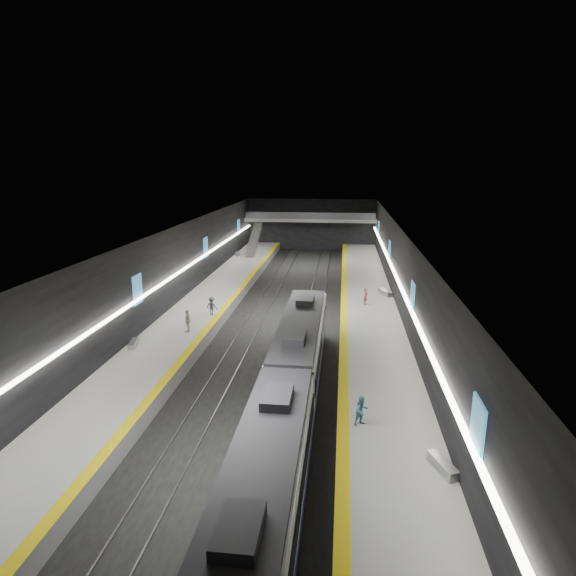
# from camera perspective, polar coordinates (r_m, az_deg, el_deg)

# --- Properties ---
(ground) EXTENTS (70.00, 70.00, 0.00)m
(ground) POSITION_cam_1_polar(r_m,az_deg,el_deg) (43.24, -0.44, -3.61)
(ground) COLOR black
(ground) RESTS_ON ground
(ceiling) EXTENTS (20.00, 70.00, 0.04)m
(ceiling) POSITION_cam_1_polar(r_m,az_deg,el_deg) (41.42, -0.46, 6.96)
(ceiling) COLOR beige
(ceiling) RESTS_ON wall_left
(wall_left) EXTENTS (0.04, 70.00, 8.00)m
(wall_left) POSITION_cam_1_polar(r_m,az_deg,el_deg) (44.46, -13.35, 1.86)
(wall_left) COLOR black
(wall_left) RESTS_ON ground
(wall_right) EXTENTS (0.04, 70.00, 8.00)m
(wall_right) POSITION_cam_1_polar(r_m,az_deg,el_deg) (42.14, 13.18, 1.16)
(wall_right) COLOR black
(wall_right) RESTS_ON ground
(wall_back) EXTENTS (20.00, 0.04, 8.00)m
(wall_back) POSITION_cam_1_polar(r_m,az_deg,el_deg) (76.50, 2.78, 7.51)
(wall_back) COLOR black
(wall_back) RESTS_ON ground
(platform_left) EXTENTS (5.00, 70.00, 1.00)m
(platform_left) POSITION_cam_1_polar(r_m,az_deg,el_deg) (44.58, -10.06, -2.59)
(platform_left) COLOR slate
(platform_left) RESTS_ON ground
(tile_surface_left) EXTENTS (5.00, 70.00, 0.02)m
(tile_surface_left) POSITION_cam_1_polar(r_m,az_deg,el_deg) (44.44, -10.09, -1.97)
(tile_surface_left) COLOR #989893
(tile_surface_left) RESTS_ON platform_left
(tactile_strip_left) EXTENTS (0.60, 70.00, 0.02)m
(tactile_strip_left) POSITION_cam_1_polar(r_m,az_deg,el_deg) (43.86, -7.33, -2.06)
(tactile_strip_left) COLOR yellow
(tactile_strip_left) RESTS_ON platform_left
(platform_right) EXTENTS (5.00, 70.00, 1.00)m
(platform_right) POSITION_cam_1_polar(r_m,az_deg,el_deg) (42.86, 9.58, -3.28)
(platform_right) COLOR slate
(platform_right) RESTS_ON ground
(tile_surface_right) EXTENTS (5.00, 70.00, 0.02)m
(tile_surface_right) POSITION_cam_1_polar(r_m,az_deg,el_deg) (42.71, 9.61, -2.63)
(tile_surface_right) COLOR #989893
(tile_surface_right) RESTS_ON platform_right
(tactile_strip_right) EXTENTS (0.60, 70.00, 0.02)m
(tactile_strip_right) POSITION_cam_1_polar(r_m,az_deg,el_deg) (42.63, 6.65, -2.54)
(tactile_strip_right) COLOR yellow
(tactile_strip_right) RESTS_ON platform_right
(rails) EXTENTS (6.52, 70.00, 0.12)m
(rails) POSITION_cam_1_polar(r_m,az_deg,el_deg) (43.22, -0.44, -3.53)
(rails) COLOR gray
(rails) RESTS_ON ground
(train) EXTENTS (2.69, 29.65, 3.60)m
(train) POSITION_cam_1_polar(r_m,az_deg,el_deg) (24.50, -0.11, -13.04)
(train) COLOR #11103A
(train) RESTS_ON ground
(ad_posters) EXTENTS (19.94, 53.50, 2.20)m
(ad_posters) POSITION_cam_1_polar(r_m,az_deg,el_deg) (43.01, -0.29, 2.51)
(ad_posters) COLOR teal
(ad_posters) RESTS_ON wall_left
(cove_light_left) EXTENTS (0.25, 68.60, 0.12)m
(cove_light_left) POSITION_cam_1_polar(r_m,az_deg,el_deg) (44.44, -13.10, 1.60)
(cove_light_left) COLOR white
(cove_light_left) RESTS_ON wall_left
(cove_light_right) EXTENTS (0.25, 68.60, 0.12)m
(cove_light_right) POSITION_cam_1_polar(r_m,az_deg,el_deg) (42.17, 12.89, 0.91)
(cove_light_right) COLOR white
(cove_light_right) RESTS_ON wall_right
(mezzanine_bridge) EXTENTS (20.00, 3.00, 1.50)m
(mezzanine_bridge) POSITION_cam_1_polar(r_m,az_deg,el_deg) (74.32, 2.68, 8.11)
(mezzanine_bridge) COLOR gray
(mezzanine_bridge) RESTS_ON wall_left
(escalator) EXTENTS (1.20, 7.50, 3.92)m
(escalator) POSITION_cam_1_polar(r_m,az_deg,el_deg) (68.73, -4.03, 5.75)
(escalator) COLOR #99999E
(escalator) RESTS_ON platform_left
(bench_left_near) EXTENTS (0.75, 1.66, 0.39)m
(bench_left_near) POSITION_cam_1_polar(r_m,az_deg,el_deg) (35.76, -17.87, -6.32)
(bench_left_near) COLOR #99999E
(bench_left_near) RESTS_ON platform_left
(bench_left_far) EXTENTS (0.63, 1.79, 0.43)m
(bench_left_far) POSITION_cam_1_polar(r_m,az_deg,el_deg) (67.27, -6.03, 4.05)
(bench_left_far) COLOR #99999E
(bench_left_far) RESTS_ON platform_left
(bench_right_near) EXTENTS (1.12, 1.83, 0.43)m
(bench_right_near) POSITION_cam_1_polar(r_m,az_deg,el_deg) (22.57, 17.90, -19.39)
(bench_right_near) COLOR #99999E
(bench_right_near) RESTS_ON platform_right
(bench_right_far) EXTENTS (1.27, 2.00, 0.48)m
(bench_right_far) POSITION_cam_1_polar(r_m,az_deg,el_deg) (47.86, 11.45, -0.54)
(bench_right_far) COLOR #99999E
(bench_right_far) RESTS_ON platform_right
(passenger_right_a) EXTENTS (0.51, 0.64, 1.53)m
(passenger_right_a) POSITION_cam_1_polar(r_m,az_deg,el_deg) (44.19, 9.17, -1.00)
(passenger_right_a) COLOR #C1484F
(passenger_right_a) RESTS_ON platform_right
(passenger_right_b) EXTENTS (0.94, 0.90, 1.53)m
(passenger_right_b) POSITION_cam_1_polar(r_m,az_deg,el_deg) (24.63, 8.72, -14.21)
(passenger_right_b) COLOR teal
(passenger_right_b) RESTS_ON platform_right
(passenger_left_a) EXTENTS (0.52, 1.07, 1.78)m
(passenger_left_a) POSITION_cam_1_polar(r_m,az_deg,el_deg) (37.46, -11.80, -3.82)
(passenger_left_a) COLOR beige
(passenger_left_a) RESTS_ON platform_left
(passenger_left_b) EXTENTS (1.11, 0.81, 1.54)m
(passenger_left_b) POSITION_cam_1_polar(r_m,az_deg,el_deg) (41.24, -9.03, -2.13)
(passenger_left_b) COLOR #3E3E45
(passenger_left_b) RESTS_ON platform_left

